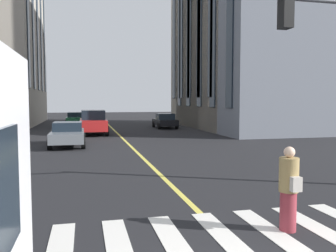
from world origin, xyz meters
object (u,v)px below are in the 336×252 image
Objects in this scene: pedestrian_near at (289,189)px; car_black_mid at (165,121)px; car_red_far at (93,122)px; car_grey_parked_a at (68,134)px; car_green_parked_b at (75,118)px.

car_black_mid is at bearing -7.60° from pedestrian_near.
car_red_far reaches higher than car_grey_parked_a.
car_red_far reaches higher than pedestrian_near.
pedestrian_near is (-33.30, -4.84, 0.14)m from car_green_parked_b.
car_grey_parked_a is at bearing -179.99° from car_green_parked_b.
car_green_parked_b is 33.65m from pedestrian_near.
car_green_parked_b is 2.61× the size of pedestrian_near.
car_black_mid is 0.89× the size of car_grey_parked_a.
car_red_far is 1.07× the size of car_green_parked_b.
car_grey_parked_a is at bearing 18.03° from pedestrian_near.
car_red_far is 1.21× the size of car_black_mid.
pedestrian_near is at bearing 172.40° from car_black_mid.
car_black_mid is 10.71m from car_green_parked_b.
pedestrian_near is (-26.65, 3.56, 0.14)m from car_black_mid.
car_red_far is 11.78m from car_green_parked_b.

